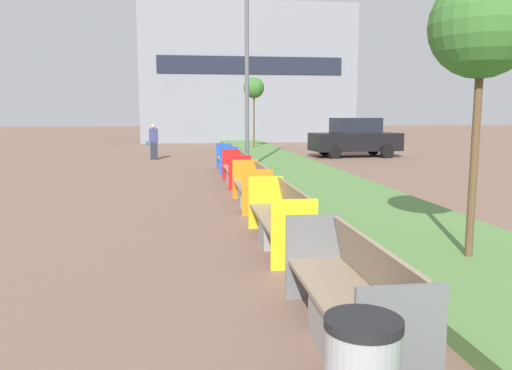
{
  "coord_description": "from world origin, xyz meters",
  "views": [
    {
      "loc": [
        -0.44,
        2.47,
        2.02
      ],
      "look_at": [
        0.9,
        12.4,
        0.6
      ],
      "focal_mm": 35.0,
      "sensor_mm": 36.0,
      "label": 1
    }
  ],
  "objects_px": {
    "bench_orange_frame": "(252,190)",
    "bench_blue_frame": "(228,161)",
    "sapling_tree_near": "(482,27)",
    "parked_car_distant": "(355,138)",
    "bench_yellow_frame": "(280,222)",
    "bench_red_frame": "(237,171)",
    "street_lamp_post": "(247,44)",
    "bench_grey_frame": "(350,303)",
    "sapling_tree_far": "(254,88)",
    "pedestrian_walking": "(153,142)"
  },
  "relations": [
    {
      "from": "bench_blue_frame",
      "to": "sapling_tree_far",
      "type": "distance_m",
      "value": 10.62
    },
    {
      "from": "bench_red_frame",
      "to": "sapling_tree_far",
      "type": "height_order",
      "value": "sapling_tree_far"
    },
    {
      "from": "bench_grey_frame",
      "to": "bench_blue_frame",
      "type": "height_order",
      "value": "same"
    },
    {
      "from": "bench_yellow_frame",
      "to": "bench_grey_frame",
      "type": "bearing_deg",
      "value": -90.03
    },
    {
      "from": "bench_yellow_frame",
      "to": "sapling_tree_far",
      "type": "height_order",
      "value": "sapling_tree_far"
    },
    {
      "from": "bench_orange_frame",
      "to": "bench_grey_frame",
      "type": "bearing_deg",
      "value": -89.98
    },
    {
      "from": "bench_blue_frame",
      "to": "sapling_tree_near",
      "type": "height_order",
      "value": "sapling_tree_near"
    },
    {
      "from": "bench_orange_frame",
      "to": "bench_blue_frame",
      "type": "height_order",
      "value": "same"
    },
    {
      "from": "bench_orange_frame",
      "to": "bench_red_frame",
      "type": "relative_size",
      "value": 0.88
    },
    {
      "from": "bench_yellow_frame",
      "to": "bench_orange_frame",
      "type": "relative_size",
      "value": 1.15
    },
    {
      "from": "parked_car_distant",
      "to": "bench_yellow_frame",
      "type": "bearing_deg",
      "value": -117.14
    },
    {
      "from": "sapling_tree_near",
      "to": "parked_car_distant",
      "type": "bearing_deg",
      "value": 75.98
    },
    {
      "from": "bench_orange_frame",
      "to": "bench_blue_frame",
      "type": "distance_m",
      "value": 7.0
    },
    {
      "from": "bench_grey_frame",
      "to": "bench_blue_frame",
      "type": "xyz_separation_m",
      "value": [
        -0.0,
        13.77,
        -0.0
      ]
    },
    {
      "from": "sapling_tree_far",
      "to": "bench_grey_frame",
      "type": "bearing_deg",
      "value": -95.4
    },
    {
      "from": "bench_blue_frame",
      "to": "sapling_tree_near",
      "type": "distance_m",
      "value": 12.4
    },
    {
      "from": "bench_yellow_frame",
      "to": "bench_red_frame",
      "type": "height_order",
      "value": "same"
    },
    {
      "from": "street_lamp_post",
      "to": "sapling_tree_near",
      "type": "bearing_deg",
      "value": -81.68
    },
    {
      "from": "parked_car_distant",
      "to": "bench_orange_frame",
      "type": "bearing_deg",
      "value": -122.52
    },
    {
      "from": "sapling_tree_near",
      "to": "parked_car_distant",
      "type": "height_order",
      "value": "sapling_tree_near"
    },
    {
      "from": "parked_car_distant",
      "to": "sapling_tree_near",
      "type": "bearing_deg",
      "value": -108.58
    },
    {
      "from": "bench_red_frame",
      "to": "pedestrian_walking",
      "type": "distance_m",
      "value": 8.96
    },
    {
      "from": "bench_grey_frame",
      "to": "sapling_tree_near",
      "type": "distance_m",
      "value": 3.99
    },
    {
      "from": "street_lamp_post",
      "to": "bench_red_frame",
      "type": "bearing_deg",
      "value": -102.74
    },
    {
      "from": "bench_red_frame",
      "to": "sapling_tree_far",
      "type": "distance_m",
      "value": 13.89
    },
    {
      "from": "bench_grey_frame",
      "to": "bench_orange_frame",
      "type": "height_order",
      "value": "same"
    },
    {
      "from": "bench_orange_frame",
      "to": "pedestrian_walking",
      "type": "xyz_separation_m",
      "value": [
        -2.95,
        12.0,
        0.44
      ]
    },
    {
      "from": "sapling_tree_near",
      "to": "pedestrian_walking",
      "type": "distance_m",
      "value": 17.82
    },
    {
      "from": "bench_yellow_frame",
      "to": "bench_red_frame",
      "type": "relative_size",
      "value": 1.02
    },
    {
      "from": "bench_red_frame",
      "to": "sapling_tree_near",
      "type": "xyz_separation_m",
      "value": [
        2.24,
        -8.45,
        2.71
      ]
    },
    {
      "from": "bench_grey_frame",
      "to": "bench_red_frame",
      "type": "relative_size",
      "value": 0.96
    },
    {
      "from": "bench_blue_frame",
      "to": "pedestrian_walking",
      "type": "relative_size",
      "value": 1.39
    },
    {
      "from": "sapling_tree_far",
      "to": "bench_orange_frame",
      "type": "bearing_deg",
      "value": -97.54
    },
    {
      "from": "bench_red_frame",
      "to": "sapling_tree_near",
      "type": "height_order",
      "value": "sapling_tree_near"
    },
    {
      "from": "bench_orange_frame",
      "to": "sapling_tree_near",
      "type": "relative_size",
      "value": 0.57
    },
    {
      "from": "parked_car_distant",
      "to": "sapling_tree_far",
      "type": "bearing_deg",
      "value": 128.44
    },
    {
      "from": "parked_car_distant",
      "to": "bench_blue_frame",
      "type": "bearing_deg",
      "value": -145.45
    },
    {
      "from": "bench_grey_frame",
      "to": "sapling_tree_far",
      "type": "bearing_deg",
      "value": 84.6
    },
    {
      "from": "bench_red_frame",
      "to": "parked_car_distant",
      "type": "height_order",
      "value": "parked_car_distant"
    },
    {
      "from": "bench_blue_frame",
      "to": "street_lamp_post",
      "type": "height_order",
      "value": "street_lamp_post"
    },
    {
      "from": "bench_grey_frame",
      "to": "bench_blue_frame",
      "type": "distance_m",
      "value": 13.77
    },
    {
      "from": "bench_orange_frame",
      "to": "bench_red_frame",
      "type": "xyz_separation_m",
      "value": [
        0.0,
        3.56,
        0.01
      ]
    },
    {
      "from": "sapling_tree_far",
      "to": "pedestrian_walking",
      "type": "distance_m",
      "value": 7.62
    },
    {
      "from": "bench_blue_frame",
      "to": "pedestrian_walking",
      "type": "height_order",
      "value": "pedestrian_walking"
    },
    {
      "from": "pedestrian_walking",
      "to": "parked_car_distant",
      "type": "distance_m",
      "value": 9.49
    },
    {
      "from": "bench_grey_frame",
      "to": "bench_orange_frame",
      "type": "distance_m",
      "value": 6.77
    },
    {
      "from": "bench_blue_frame",
      "to": "street_lamp_post",
      "type": "relative_size",
      "value": 0.28
    },
    {
      "from": "bench_grey_frame",
      "to": "bench_red_frame",
      "type": "distance_m",
      "value": 10.33
    },
    {
      "from": "street_lamp_post",
      "to": "parked_car_distant",
      "type": "height_order",
      "value": "street_lamp_post"
    },
    {
      "from": "bench_blue_frame",
      "to": "bench_yellow_frame",
      "type": "bearing_deg",
      "value": -89.99
    }
  ]
}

